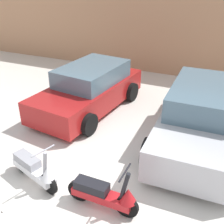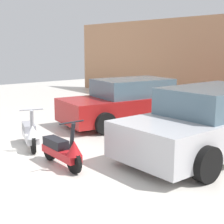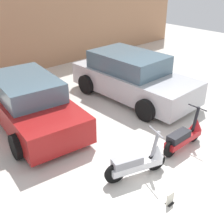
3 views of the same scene
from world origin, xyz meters
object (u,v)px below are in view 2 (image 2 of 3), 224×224
Objects in this scene: scooter_front_left at (30,133)px; scooter_front_right at (62,150)px; car_rear_left at (128,102)px; car_rear_center at (210,123)px.

scooter_front_left is 0.97× the size of scooter_front_right.
car_rear_left is (-2.20, 3.58, 0.30)m from scooter_front_right.
scooter_front_left is at bearing 178.15° from scooter_front_right.
scooter_front_right is at bearing -23.65° from car_rear_center.
scooter_front_right is (1.59, -0.06, -0.00)m from scooter_front_left.
scooter_front_right is at bearing 38.46° from car_rear_left.
scooter_front_left reaches higher than scooter_front_right.
car_rear_left reaches higher than scooter_front_left.
car_rear_left is at bearing 117.60° from scooter_front_left.
car_rear_center is at bearing 63.84° from scooter_front_left.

